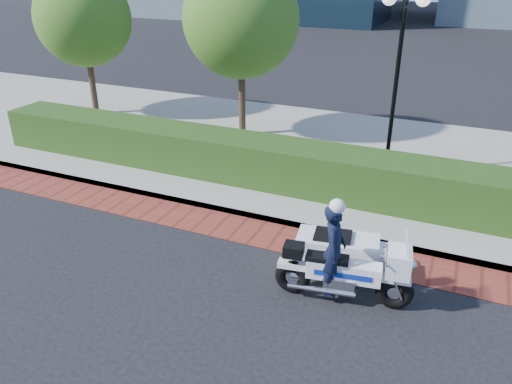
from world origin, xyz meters
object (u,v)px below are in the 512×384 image
at_px(lamppost, 399,58).
at_px(tree_b, 241,20).
at_px(tree_a, 83,18).
at_px(police_motorcycle, 340,256).

relative_size(lamppost, tree_b, 0.86).
bearing_deg(tree_a, police_motorcycle, -31.08).
height_order(lamppost, police_motorcycle, lamppost).
xyz_separation_m(tree_b, police_motorcycle, (4.63, -6.10, -2.82)).
height_order(lamppost, tree_a, tree_a).
bearing_deg(tree_a, tree_b, 0.00).
bearing_deg(police_motorcycle, tree_b, 118.12).
xyz_separation_m(lamppost, police_motorcycle, (0.13, -4.80, -2.35)).
xyz_separation_m(lamppost, tree_a, (-10.00, 1.30, 0.26)).
xyz_separation_m(lamppost, tree_b, (-4.50, 1.30, 0.48)).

